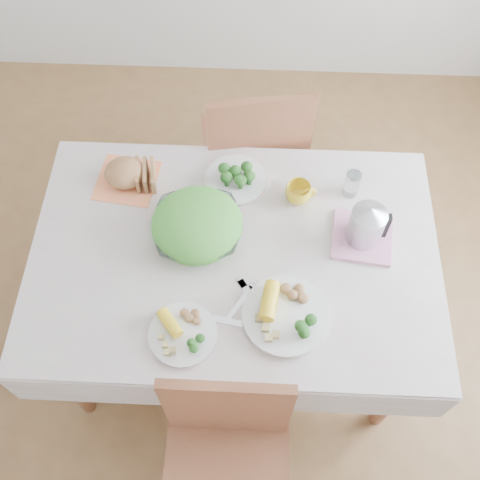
{
  "coord_description": "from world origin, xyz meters",
  "views": [
    {
      "loc": [
        0.06,
        -1.01,
        2.55
      ],
      "look_at": [
        0.02,
        0.02,
        0.82
      ],
      "focal_mm": 42.0,
      "sensor_mm": 36.0,
      "label": 1
    }
  ],
  "objects_px": {
    "dining_table": "(235,297)",
    "chair_far": "(252,151)",
    "salad_bowl": "(197,228)",
    "electric_kettle": "(368,221)",
    "dinner_plate_left": "(183,334)",
    "dinner_plate_right": "(285,316)",
    "yellow_mug": "(298,193)"
  },
  "relations": [
    {
      "from": "chair_far",
      "to": "dinner_plate_left",
      "type": "distance_m",
      "value": 1.12
    },
    {
      "from": "salad_bowl",
      "to": "electric_kettle",
      "type": "height_order",
      "value": "electric_kettle"
    },
    {
      "from": "yellow_mug",
      "to": "dining_table",
      "type": "bearing_deg",
      "value": -132.93
    },
    {
      "from": "dining_table",
      "to": "yellow_mug",
      "type": "xyz_separation_m",
      "value": [
        0.23,
        0.25,
        0.43
      ]
    },
    {
      "from": "salad_bowl",
      "to": "chair_far",
      "type": "bearing_deg",
      "value": 74.14
    },
    {
      "from": "dinner_plate_left",
      "to": "yellow_mug",
      "type": "height_order",
      "value": "yellow_mug"
    },
    {
      "from": "chair_far",
      "to": "electric_kettle",
      "type": "relative_size",
      "value": 5.59
    },
    {
      "from": "yellow_mug",
      "to": "salad_bowl",
      "type": "bearing_deg",
      "value": -154.69
    },
    {
      "from": "salad_bowl",
      "to": "electric_kettle",
      "type": "relative_size",
      "value": 1.76
    },
    {
      "from": "dining_table",
      "to": "dinner_plate_right",
      "type": "bearing_deg",
      "value": -52.81
    },
    {
      "from": "salad_bowl",
      "to": "electric_kettle",
      "type": "distance_m",
      "value": 0.62
    },
    {
      "from": "dinner_plate_left",
      "to": "dinner_plate_right",
      "type": "bearing_deg",
      "value": 13.41
    },
    {
      "from": "salad_bowl",
      "to": "dinner_plate_left",
      "type": "bearing_deg",
      "value": -92.41
    },
    {
      "from": "dinner_plate_left",
      "to": "yellow_mug",
      "type": "distance_m",
      "value": 0.7
    },
    {
      "from": "chair_far",
      "to": "yellow_mug",
      "type": "bearing_deg",
      "value": 102.0
    },
    {
      "from": "dinner_plate_left",
      "to": "dining_table",
      "type": "bearing_deg",
      "value": 64.58
    },
    {
      "from": "dining_table",
      "to": "dinner_plate_left",
      "type": "bearing_deg",
      "value": -115.42
    },
    {
      "from": "dinner_plate_right",
      "to": "dining_table",
      "type": "bearing_deg",
      "value": 127.19
    },
    {
      "from": "dining_table",
      "to": "salad_bowl",
      "type": "distance_m",
      "value": 0.45
    },
    {
      "from": "salad_bowl",
      "to": "dinner_plate_left",
      "type": "relative_size",
      "value": 1.35
    },
    {
      "from": "dinner_plate_right",
      "to": "yellow_mug",
      "type": "height_order",
      "value": "yellow_mug"
    },
    {
      "from": "dining_table",
      "to": "dinner_plate_left",
      "type": "xyz_separation_m",
      "value": [
        -0.16,
        -0.33,
        0.4
      ]
    },
    {
      "from": "dinner_plate_left",
      "to": "electric_kettle",
      "type": "xyz_separation_m",
      "value": [
        0.63,
        0.41,
        0.11
      ]
    },
    {
      "from": "dining_table",
      "to": "chair_far",
      "type": "xyz_separation_m",
      "value": [
        0.05,
        0.73,
        0.09
      ]
    },
    {
      "from": "dining_table",
      "to": "dinner_plate_left",
      "type": "height_order",
      "value": "dinner_plate_left"
    },
    {
      "from": "dining_table",
      "to": "salad_bowl",
      "type": "bearing_deg",
      "value": 151.78
    },
    {
      "from": "electric_kettle",
      "to": "yellow_mug",
      "type": "bearing_deg",
      "value": 147.35
    },
    {
      "from": "chair_far",
      "to": "salad_bowl",
      "type": "height_order",
      "value": "chair_far"
    },
    {
      "from": "chair_far",
      "to": "yellow_mug",
      "type": "height_order",
      "value": "chair_far"
    },
    {
      "from": "dinner_plate_left",
      "to": "dinner_plate_right",
      "type": "distance_m",
      "value": 0.35
    },
    {
      "from": "dinner_plate_right",
      "to": "yellow_mug",
      "type": "relative_size",
      "value": 2.97
    },
    {
      "from": "dinner_plate_left",
      "to": "dinner_plate_right",
      "type": "xyz_separation_m",
      "value": [
        0.34,
        0.08,
        0.0
      ]
    }
  ]
}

